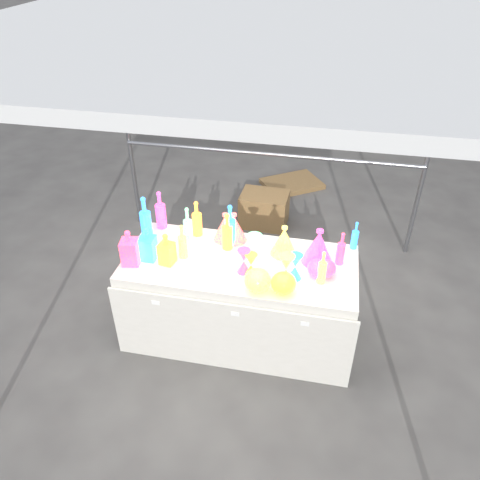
% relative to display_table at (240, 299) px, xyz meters
% --- Properties ---
extents(ground, '(80.00, 80.00, 0.00)m').
position_rel_display_table_xyz_m(ground, '(-0.00, 0.01, -0.37)').
color(ground, '#615E59').
rests_on(ground, ground).
extents(canopy_tent, '(3.15, 3.15, 2.46)m').
position_rel_display_table_xyz_m(canopy_tent, '(-0.00, 0.02, 2.01)').
color(canopy_tent, gray).
rests_on(canopy_tent, ground).
extents(display_table, '(1.84, 0.83, 0.75)m').
position_rel_display_table_xyz_m(display_table, '(0.00, 0.00, 0.00)').
color(display_table, silver).
rests_on(display_table, ground).
extents(cardboard_box_closed, '(0.55, 0.41, 0.39)m').
position_rel_display_table_xyz_m(cardboard_box_closed, '(-0.07, 1.76, -0.18)').
color(cardboard_box_closed, olive).
rests_on(cardboard_box_closed, ground).
extents(cardboard_box_flat, '(0.90, 0.84, 0.06)m').
position_rel_display_table_xyz_m(cardboard_box_flat, '(0.15, 2.76, -0.34)').
color(cardboard_box_flat, olive).
rests_on(cardboard_box_flat, ground).
extents(bottle_0, '(0.10, 0.10, 0.32)m').
position_rel_display_table_xyz_m(bottle_0, '(-0.42, 0.31, 0.53)').
color(bottle_0, red).
rests_on(bottle_0, display_table).
extents(bottle_1, '(0.09, 0.09, 0.39)m').
position_rel_display_table_xyz_m(bottle_1, '(-0.81, 0.17, 0.57)').
color(bottle_1, '#1A8F39').
rests_on(bottle_1, display_table).
extents(bottle_3, '(0.11, 0.11, 0.34)m').
position_rel_display_table_xyz_m(bottle_3, '(-0.75, 0.36, 0.55)').
color(bottle_3, '#1D60AE').
rests_on(bottle_3, display_table).
extents(bottle_4, '(0.07, 0.07, 0.29)m').
position_rel_display_table_xyz_m(bottle_4, '(-0.45, -0.02, 0.52)').
color(bottle_4, '#126B75').
rests_on(bottle_4, display_table).
extents(bottle_5, '(0.08, 0.08, 0.33)m').
position_rel_display_table_xyz_m(bottle_5, '(-0.46, 0.18, 0.54)').
color(bottle_5, '#C0267F').
rests_on(bottle_5, display_table).
extents(bottle_6, '(0.10, 0.10, 0.32)m').
position_rel_display_table_xyz_m(bottle_6, '(-0.13, 0.16, 0.54)').
color(bottle_6, red).
rests_on(bottle_6, display_table).
extents(bottle_7, '(0.11, 0.11, 0.37)m').
position_rel_display_table_xyz_m(bottle_7, '(-0.12, 0.22, 0.56)').
color(bottle_7, '#1A8F39').
rests_on(bottle_7, display_table).
extents(decanter_0, '(0.13, 0.13, 0.27)m').
position_rel_display_table_xyz_m(decanter_0, '(-0.54, -0.12, 0.51)').
color(decanter_0, red).
rests_on(decanter_0, display_table).
extents(decanter_1, '(0.15, 0.15, 0.30)m').
position_rel_display_table_xyz_m(decanter_1, '(-0.81, -0.18, 0.52)').
color(decanter_1, '#FF521A').
rests_on(decanter_1, display_table).
extents(decanter_2, '(0.12, 0.12, 0.28)m').
position_rel_display_table_xyz_m(decanter_2, '(-0.70, -0.10, 0.52)').
color(decanter_2, '#1A8F39').
rests_on(decanter_2, display_table).
extents(hourglass_0, '(0.13, 0.13, 0.20)m').
position_rel_display_table_xyz_m(hourglass_0, '(0.05, -0.11, 0.48)').
color(hourglass_0, '#FF521A').
rests_on(hourglass_0, display_table).
extents(hourglass_2, '(0.13, 0.13, 0.24)m').
position_rel_display_table_xyz_m(hourglass_2, '(0.37, -0.18, 0.50)').
color(hourglass_2, '#126B75').
rests_on(hourglass_2, display_table).
extents(hourglass_3, '(0.15, 0.15, 0.24)m').
position_rel_display_table_xyz_m(hourglass_3, '(0.11, 0.04, 0.49)').
color(hourglass_3, '#C0267F').
rests_on(hourglass_3, display_table).
extents(hourglass_4, '(0.13, 0.13, 0.19)m').
position_rel_display_table_xyz_m(hourglass_4, '(0.11, -0.14, 0.47)').
color(hourglass_4, red).
rests_on(hourglass_4, display_table).
extents(hourglass_5, '(0.13, 0.13, 0.21)m').
position_rel_display_table_xyz_m(hourglass_5, '(0.43, -0.11, 0.48)').
color(hourglass_5, '#1A8F39').
rests_on(hourglass_5, display_table).
extents(globe_0, '(0.20, 0.20, 0.14)m').
position_rel_display_table_xyz_m(globe_0, '(0.37, -0.28, 0.45)').
color(globe_0, red).
rests_on(globe_0, display_table).
extents(globe_1, '(0.25, 0.25, 0.15)m').
position_rel_display_table_xyz_m(globe_1, '(0.19, -0.30, 0.45)').
color(globe_1, '#126B75').
rests_on(globe_1, display_table).
extents(globe_2, '(0.16, 0.16, 0.12)m').
position_rel_display_table_xyz_m(globe_2, '(0.65, -0.04, 0.44)').
color(globe_2, '#FF521A').
rests_on(globe_2, display_table).
extents(globe_3, '(0.19, 0.19, 0.13)m').
position_rel_display_table_xyz_m(globe_3, '(0.60, -0.06, 0.44)').
color(globe_3, '#1D60AE').
rests_on(globe_3, display_table).
extents(lampshade_0, '(0.26, 0.26, 0.25)m').
position_rel_display_table_xyz_m(lampshade_0, '(-0.11, 0.29, 0.50)').
color(lampshade_0, yellow).
rests_on(lampshade_0, display_table).
extents(lampshade_1, '(0.22, 0.22, 0.24)m').
position_rel_display_table_xyz_m(lampshade_1, '(-0.18, 0.29, 0.50)').
color(lampshade_1, yellow).
rests_on(lampshade_1, display_table).
extents(lampshade_2, '(0.30, 0.30, 0.29)m').
position_rel_display_table_xyz_m(lampshade_2, '(0.58, 0.13, 0.52)').
color(lampshade_2, '#1D60AE').
rests_on(lampshade_2, display_table).
extents(lampshade_3, '(0.27, 0.27, 0.25)m').
position_rel_display_table_xyz_m(lampshade_3, '(0.31, 0.18, 0.50)').
color(lampshade_3, '#126B75').
rests_on(lampshade_3, display_table).
extents(bottle_8, '(0.06, 0.06, 0.25)m').
position_rel_display_table_xyz_m(bottle_8, '(0.86, 0.37, 0.50)').
color(bottle_8, '#1A8F39').
rests_on(bottle_8, display_table).
extents(bottle_9, '(0.07, 0.07, 0.28)m').
position_rel_display_table_xyz_m(bottle_9, '(0.75, 0.14, 0.52)').
color(bottle_9, '#FF521A').
rests_on(bottle_9, display_table).
extents(bottle_11, '(0.06, 0.06, 0.27)m').
position_rel_display_table_xyz_m(bottle_11, '(0.63, -0.12, 0.51)').
color(bottle_11, '#126B75').
rests_on(bottle_11, display_table).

